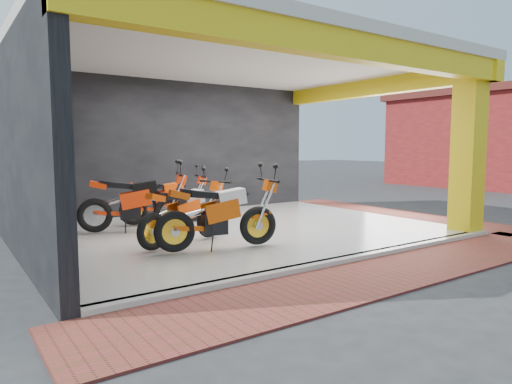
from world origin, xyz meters
TOP-DOWN VIEW (x-y plane):
  - ground at (0.00, 0.00)m, footprint 80.00×80.00m
  - showroom_floor at (0.00, 2.00)m, footprint 8.00×6.00m
  - showroom_ceiling at (0.00, 2.00)m, footprint 8.40×6.40m
  - back_wall at (0.00, 5.10)m, footprint 8.20×0.20m
  - left_wall at (-4.10, 2.00)m, footprint 0.20×6.20m
  - corner_column at (3.75, -0.75)m, footprint 0.50×0.50m
  - header_beam_front at (0.00, -1.00)m, footprint 8.40×0.30m
  - header_beam_right at (4.00, 2.00)m, footprint 0.30×6.40m
  - floor_kerb at (0.00, -1.02)m, footprint 8.00×0.20m
  - paver_front at (0.00, -1.80)m, footprint 9.00×1.40m
  - paver_right at (4.80, 2.00)m, footprint 1.40×7.00m
  - moto_hero at (-0.68, 0.40)m, footprint 2.36×1.26m
  - moto_row_a at (-1.05, 1.45)m, footprint 2.22×1.39m
  - moto_row_b at (-1.29, 2.66)m, footprint 2.42×1.54m
  - moto_row_c at (-0.44, 3.30)m, footprint 2.16×1.16m

SIDE VIEW (x-z plane):
  - ground at x=0.00m, z-range 0.00..0.00m
  - paver_front at x=0.00m, z-range 0.00..0.03m
  - paver_right at x=4.80m, z-range 0.00..0.03m
  - showroom_floor at x=0.00m, z-range 0.00..0.10m
  - floor_kerb at x=0.00m, z-range 0.00..0.10m
  - moto_row_c at x=-0.44m, z-range 0.10..1.35m
  - moto_row_a at x=-1.05m, z-range 0.10..1.37m
  - moto_hero at x=-0.68m, z-range 0.10..1.47m
  - moto_row_b at x=-1.29m, z-range 0.10..1.49m
  - back_wall at x=0.00m, z-range 0.00..3.50m
  - left_wall at x=-4.10m, z-range 0.00..3.50m
  - corner_column at x=3.75m, z-range 0.00..3.50m
  - header_beam_front at x=0.00m, z-range 3.10..3.50m
  - header_beam_right at x=4.00m, z-range 3.10..3.50m
  - showroom_ceiling at x=0.00m, z-range 3.50..3.70m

